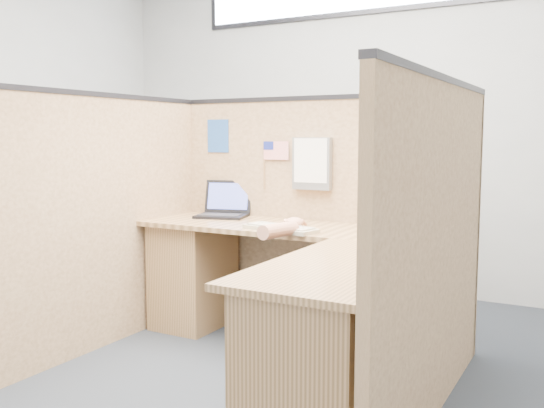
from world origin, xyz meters
The scene contains 13 objects.
floor centered at (0.00, 0.00, 0.00)m, with size 5.00×5.00×0.00m, color black.
wall_back centered at (0.00, 2.25, 1.40)m, with size 5.00×5.00×0.00m, color #A7AAAC.
cubicle_partitions centered at (0.00, 0.43, 0.77)m, with size 2.06×1.83×1.53m.
l_desk centered at (0.18, 0.29, 0.39)m, with size 1.95×1.75×0.73m.
laptop centered at (-0.60, 0.86, 0.79)m, with size 0.38×0.39×0.24m.
keyboard centered at (0.02, 0.48, 0.74)m, with size 0.48×0.24×0.03m.
mouse centered at (0.10, 0.49, 0.75)m, with size 0.12×0.07×0.05m, color silver.
hand_forearm centered at (0.11, 0.34, 0.77)m, with size 0.12×0.43×0.09m.
blue_poster centered at (-0.74, 0.97, 1.27)m, with size 0.17×0.00×0.23m, color #204A95.
american_flag centered at (-0.29, 0.96, 1.17)m, with size 0.19×0.01×0.32m.
file_holder centered at (0.00, 0.94, 1.10)m, with size 0.26×0.05×0.33m.
paper_left centered at (0.45, 0.97, 1.12)m, with size 0.21×0.00×0.27m, color white.
paper_right centered at (0.49, 0.97, 1.02)m, with size 0.24×0.00×0.30m, color white.
Camera 1 is at (1.65, -2.56, 1.27)m, focal length 40.00 mm.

